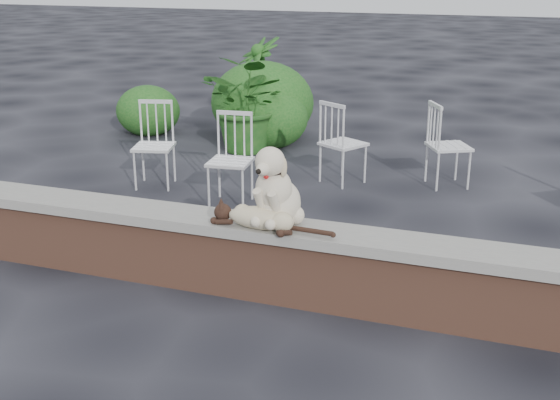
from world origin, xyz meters
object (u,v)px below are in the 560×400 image
(cat, at_px, (261,217))
(potted_plant_b, at_px, (260,83))
(dog, at_px, (279,183))
(chair_b, at_px, (230,160))
(chair_e, at_px, (449,145))
(chair_a, at_px, (154,145))
(chair_c, at_px, (343,142))
(potted_plant_a, at_px, (250,104))

(cat, relative_size, potted_plant_b, 0.82)
(dog, bearing_deg, chair_b, 131.21)
(potted_plant_b, bearing_deg, chair_b, -73.81)
(dog, bearing_deg, potted_plant_b, 120.84)
(chair_e, bearing_deg, chair_b, 96.20)
(chair_e, distance_m, chair_a, 3.27)
(cat, bearing_deg, chair_c, 101.95)
(chair_a, distance_m, potted_plant_a, 1.82)
(dog, xyz_separation_m, chair_b, (-1.18, 1.82, -0.42))
(potted_plant_a, bearing_deg, cat, -67.03)
(chair_a, height_order, potted_plant_a, potted_plant_a)
(chair_e, relative_size, potted_plant_b, 0.70)
(chair_c, xyz_separation_m, potted_plant_a, (-1.50, 0.92, 0.17))
(chair_c, height_order, potted_plant_b, potted_plant_b)
(dog, distance_m, cat, 0.27)
(cat, distance_m, chair_c, 3.10)
(chair_e, xyz_separation_m, potted_plant_b, (-3.03, 2.02, 0.21))
(chair_b, height_order, potted_plant_b, potted_plant_b)
(dog, height_order, chair_b, dog)
(dog, xyz_separation_m, chair_e, (0.86, 3.21, -0.42))
(chair_b, bearing_deg, dog, -63.79)
(chair_e, bearing_deg, potted_plant_a, 48.25)
(chair_e, distance_m, chair_b, 2.47)
(chair_e, bearing_deg, chair_c, 75.56)
(chair_c, bearing_deg, chair_b, 80.77)
(cat, distance_m, potted_plant_a, 4.35)
(potted_plant_a, bearing_deg, chair_a, -104.20)
(cat, xyz_separation_m, potted_plant_a, (-1.70, 4.01, -0.03))
(chair_b, relative_size, potted_plant_b, 0.70)
(chair_a, distance_m, potted_plant_b, 3.13)
(dog, height_order, chair_e, dog)
(chair_e, relative_size, chair_b, 1.00)
(chair_e, height_order, potted_plant_a, potted_plant_a)
(chair_e, xyz_separation_m, chair_a, (-3.08, -1.11, 0.00))
(dog, xyz_separation_m, cat, (-0.08, -0.15, -0.21))
(chair_b, relative_size, potted_plant_a, 0.74)
(dog, relative_size, chair_c, 0.66)
(chair_e, height_order, chair_b, same)
(chair_b, xyz_separation_m, chair_c, (0.90, 1.11, 0.00))
(chair_b, distance_m, chair_a, 1.08)
(dog, relative_size, chair_a, 0.66)
(potted_plant_a, bearing_deg, chair_e, -13.77)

